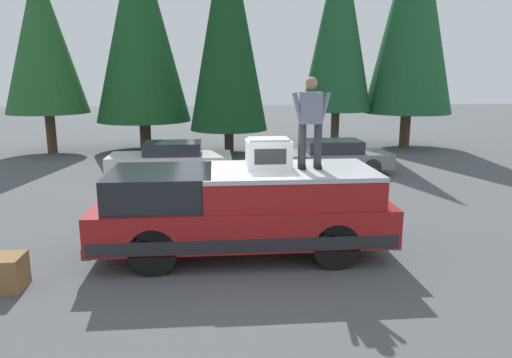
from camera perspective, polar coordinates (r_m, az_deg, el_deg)
ground_plane at (r=9.10m, az=-3.26°, el=-9.30°), size 90.00×90.00×0.00m
pickup_truck at (r=8.97m, az=-1.59°, el=-3.70°), size 2.01×5.54×1.65m
compressor_unit at (r=8.94m, az=1.51°, el=3.17°), size 0.65×0.84×0.56m
person_on_truck_bed at (r=8.82m, az=6.62°, el=7.05°), size 0.29×0.72×1.69m
parked_car_grey at (r=16.65m, az=9.02°, el=2.69°), size 1.64×4.10×1.16m
parked_car_white at (r=16.24m, az=-10.24°, el=2.40°), size 1.64×4.10×1.16m
wooden_crate at (r=8.66m, az=-28.03°, el=-9.98°), size 0.56×0.56×0.56m
conifer_far_left at (r=23.66m, az=18.49°, el=19.01°), size 4.00×4.00×11.02m
conifer_left at (r=22.55m, az=9.98°, el=18.25°), size 3.20×3.20×9.69m
conifer_center_left at (r=20.57m, az=-3.45°, el=18.25°), size 3.32×3.32×9.85m
conifer_center_right at (r=22.23m, az=-13.88°, el=17.75°), size 4.18×4.18×9.79m
conifer_right at (r=22.55m, az=-24.45°, el=15.22°), size 3.45×3.45×8.01m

